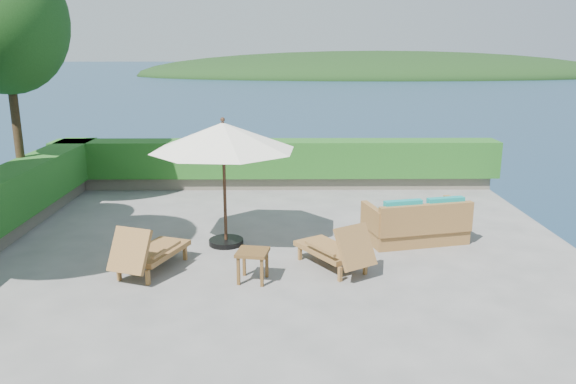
{
  "coord_description": "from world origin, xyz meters",
  "views": [
    {
      "loc": [
        0.2,
        -9.88,
        3.84
      ],
      "look_at": [
        0.3,
        0.8,
        1.1
      ],
      "focal_mm": 35.0,
      "sensor_mm": 36.0,
      "label": 1
    }
  ],
  "objects_px": {
    "lounge_right": "(337,249)",
    "side_table": "(253,256)",
    "wicker_loveseat": "(417,224)",
    "patio_umbrella": "(223,138)",
    "lounge_left": "(148,251)"
  },
  "relations": [
    {
      "from": "patio_umbrella",
      "to": "lounge_left",
      "type": "height_order",
      "value": "patio_umbrella"
    },
    {
      "from": "lounge_left",
      "to": "lounge_right",
      "type": "xyz_separation_m",
      "value": [
        3.32,
        0.12,
        -0.01
      ]
    },
    {
      "from": "side_table",
      "to": "wicker_loveseat",
      "type": "distance_m",
      "value": 3.78
    },
    {
      "from": "side_table",
      "to": "patio_umbrella",
      "type": "bearing_deg",
      "value": 109.05
    },
    {
      "from": "lounge_left",
      "to": "patio_umbrella",
      "type": "bearing_deg",
      "value": 70.64
    },
    {
      "from": "lounge_left",
      "to": "wicker_loveseat",
      "type": "bearing_deg",
      "value": 37.76
    },
    {
      "from": "patio_umbrella",
      "to": "side_table",
      "type": "xyz_separation_m",
      "value": [
        0.64,
        -1.84,
        -1.72
      ]
    },
    {
      "from": "patio_umbrella",
      "to": "side_table",
      "type": "relative_size",
      "value": 6.06
    },
    {
      "from": "patio_umbrella",
      "to": "wicker_loveseat",
      "type": "distance_m",
      "value": 4.26
    },
    {
      "from": "lounge_right",
      "to": "side_table",
      "type": "bearing_deg",
      "value": 165.97
    },
    {
      "from": "lounge_left",
      "to": "wicker_loveseat",
      "type": "distance_m",
      "value": 5.32
    },
    {
      "from": "wicker_loveseat",
      "to": "patio_umbrella",
      "type": "bearing_deg",
      "value": 168.78
    },
    {
      "from": "lounge_left",
      "to": "lounge_right",
      "type": "relative_size",
      "value": 1.04
    },
    {
      "from": "patio_umbrella",
      "to": "lounge_right",
      "type": "height_order",
      "value": "patio_umbrella"
    },
    {
      "from": "lounge_right",
      "to": "wicker_loveseat",
      "type": "distance_m",
      "value": 2.3
    }
  ]
}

